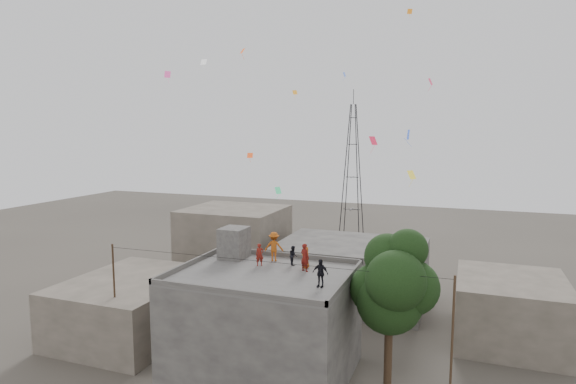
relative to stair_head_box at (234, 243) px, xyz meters
The scene contains 18 objects.
ground 8.21m from the stair_head_box, 39.09° to the right, with size 140.00×140.00×0.00m, color #413C35.
main_building 5.78m from the stair_head_box, 39.09° to the right, with size 10.00×8.00×6.10m.
parapet 4.21m from the stair_head_box, 39.09° to the right, with size 10.00×8.00×0.30m.
stair_head_box is the anchor object (origin of this frame).
neighbor_west 9.34m from the stair_head_box, behind, with size 8.00×10.00×4.00m, color #5A5247.
neighbor_north 13.35m from the stair_head_box, 65.48° to the left, with size 12.00×9.00×5.00m, color #43413E.
neighbor_northwest 15.45m from the stair_head_box, 116.91° to the left, with size 9.00×8.00×7.00m, color #5A5247.
neighbor_east 19.35m from the stair_head_box, 23.28° to the left, with size 7.00×8.00×4.40m, color #5A5247.
tree 10.80m from the stair_head_box, 10.74° to the right, with size 4.90×4.60×9.10m.
utility_line 6.26m from the stair_head_box, 46.14° to the right, with size 20.12×0.62×7.40m.
transmission_tower 37.46m from the stair_head_box, 91.23° to the left, with size 2.97×2.97×20.01m.
person_red_adult 5.44m from the stair_head_box, 13.52° to the right, with size 0.61×0.40×1.67m, color maroon.
person_orange_child 5.16m from the stair_head_box, ahead, with size 0.64×0.42×1.31m, color #A84713.
person_dark_child 4.20m from the stair_head_box, ahead, with size 0.58×0.45×1.20m, color black.
person_dark_adult 7.93m from the stair_head_box, 28.28° to the right, with size 0.89×0.37×1.51m, color black.
person_orange_adult 2.74m from the stair_head_box, ahead, with size 1.21×0.70×1.87m, color #B45214.
person_red_child 2.59m from the stair_head_box, 25.81° to the right, with size 0.50×0.33×1.37m, color maroon.
kites 10.73m from the stair_head_box, 40.68° to the left, with size 17.56×13.46×12.76m.
Camera 1 is at (10.83, -24.86, 14.26)m, focal length 30.00 mm.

